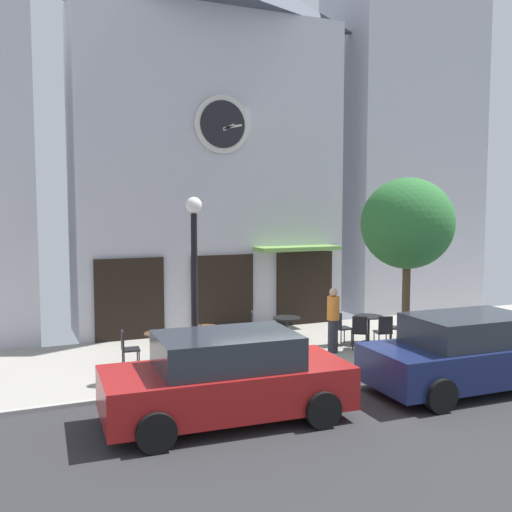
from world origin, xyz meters
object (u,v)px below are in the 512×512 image
(cafe_chair_curbside, at_px, (340,326))
(cafe_chair_facing_street, at_px, (256,325))
(cafe_chair_right_end, at_px, (196,341))
(cafe_chair_near_lamp, at_px, (127,346))
(cafe_table_rightmost, at_px, (206,336))
(cafe_table_near_door, at_px, (369,323))
(cafe_chair_corner, at_px, (174,350))
(cafe_chair_facing_wall, at_px, (400,325))
(parked_car_red, at_px, (227,378))
(cafe_table_near_curb, at_px, (160,341))
(street_tree, at_px, (408,224))
(cafe_table_center, at_px, (287,324))
(cafe_chair_left_end, at_px, (384,330))
(pedestrian_orange, at_px, (333,319))
(parked_car_navy, at_px, (469,353))
(street_lamp, at_px, (194,286))
(cafe_chair_by_entrance, at_px, (360,330))

(cafe_chair_curbside, height_order, cafe_chair_facing_street, same)
(cafe_chair_right_end, relative_size, cafe_chair_near_lamp, 1.00)
(cafe_chair_right_end, height_order, cafe_chair_near_lamp, same)
(cafe_table_rightmost, xyz_separation_m, cafe_table_near_door, (4.48, -0.60, 0.08))
(cafe_chair_corner, distance_m, cafe_chair_facing_wall, 6.38)
(cafe_chair_corner, xyz_separation_m, parked_car_red, (0.09, -3.15, 0.23))
(cafe_chair_right_end, bearing_deg, parked_car_red, -99.64)
(cafe_table_near_curb, relative_size, cafe_table_near_door, 0.97)
(street_tree, xyz_separation_m, parked_car_red, (-5.68, -2.40, -2.55))
(cafe_table_rightmost, height_order, cafe_chair_facing_wall, cafe_chair_facing_wall)
(cafe_table_center, distance_m, cafe_chair_right_end, 3.01)
(cafe_chair_left_end, distance_m, pedestrian_orange, 1.44)
(cafe_table_rightmost, bearing_deg, parked_car_red, -103.94)
(cafe_chair_near_lamp, bearing_deg, cafe_chair_left_end, -7.57)
(cafe_chair_corner, height_order, cafe_chair_right_end, same)
(parked_car_navy, bearing_deg, parked_car_red, 176.21)
(cafe_table_center, xyz_separation_m, pedestrian_orange, (0.66, -1.36, 0.33))
(cafe_chair_right_end, relative_size, cafe_chair_facing_wall, 1.00)
(cafe_table_center, relative_size, pedestrian_orange, 0.45)
(cafe_chair_left_end, bearing_deg, street_lamp, -177.68)
(cafe_chair_right_end, distance_m, cafe_chair_facing_wall, 5.65)
(cafe_table_near_door, bearing_deg, cafe_chair_right_end, -179.12)
(cafe_table_rightmost, relative_size, pedestrian_orange, 0.43)
(cafe_table_rightmost, distance_m, cafe_table_near_door, 4.53)
(cafe_chair_right_end, bearing_deg, street_lamp, -109.32)
(cafe_chair_facing_street, bearing_deg, cafe_chair_curbside, -25.21)
(pedestrian_orange, bearing_deg, cafe_chair_left_end, -11.78)
(cafe_table_center, relative_size, parked_car_red, 0.17)
(cafe_chair_by_entrance, relative_size, cafe_chair_near_lamp, 1.00)
(street_tree, bearing_deg, cafe_table_rightmost, 155.48)
(cafe_chair_left_end, bearing_deg, cafe_chair_facing_wall, 22.32)
(cafe_chair_curbside, bearing_deg, cafe_chair_facing_street, 154.79)
(cafe_chair_corner, relative_size, cafe_chair_facing_wall, 1.00)
(cafe_table_center, xyz_separation_m, cafe_chair_by_entrance, (1.43, -1.40, 0.00))
(street_tree, xyz_separation_m, cafe_chair_facing_wall, (0.61, 1.00, -2.78))
(street_tree, distance_m, cafe_table_near_curb, 6.68)
(cafe_table_near_curb, relative_size, cafe_table_center, 1.00)
(street_lamp, relative_size, cafe_chair_right_end, 4.40)
(cafe_chair_left_end, height_order, pedestrian_orange, pedestrian_orange)
(cafe_table_rightmost, distance_m, parked_car_navy, 6.30)
(cafe_table_center, relative_size, cafe_chair_corner, 0.84)
(pedestrian_orange, bearing_deg, cafe_chair_by_entrance, -3.55)
(cafe_chair_corner, bearing_deg, cafe_chair_facing_street, 33.19)
(cafe_chair_by_entrance, bearing_deg, pedestrian_orange, 176.45)
(cafe_chair_corner, distance_m, cafe_chair_right_end, 0.98)
(cafe_table_near_door, xyz_separation_m, cafe_chair_facing_street, (-2.90, 1.09, -0.03))
(cafe_table_center, distance_m, cafe_chair_curbside, 1.45)
(cafe_chair_left_end, height_order, cafe_chair_by_entrance, same)
(cafe_table_center, bearing_deg, cafe_chair_left_end, -39.01)
(street_lamp, relative_size, street_tree, 0.89)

